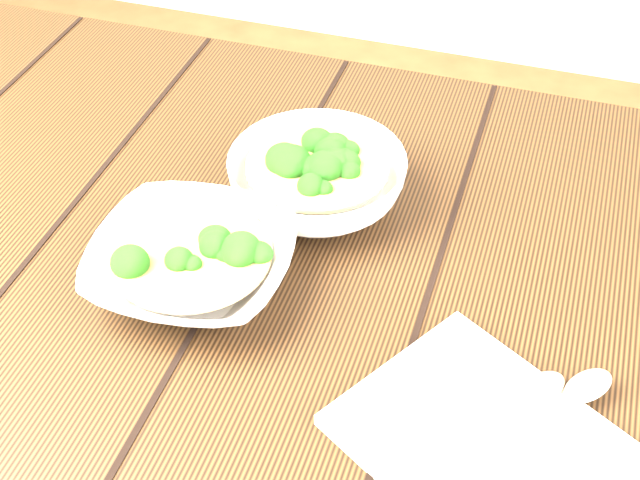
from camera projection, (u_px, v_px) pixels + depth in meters
table at (261, 336)px, 0.99m from camera, size 1.20×0.80×0.75m
soup_bowl_front at (192, 263)px, 0.87m from camera, size 0.21×0.21×0.06m
soup_bowl_back at (317, 179)px, 0.95m from camera, size 0.19×0.19×0.07m
trivet at (233, 222)px, 0.93m from camera, size 0.11×0.11×0.02m
napkin at (484, 441)px, 0.74m from camera, size 0.28×0.27×0.01m
spoon_left at (509, 407)px, 0.75m from camera, size 0.12×0.16×0.01m
spoon_right at (559, 405)px, 0.75m from camera, size 0.12×0.16×0.01m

